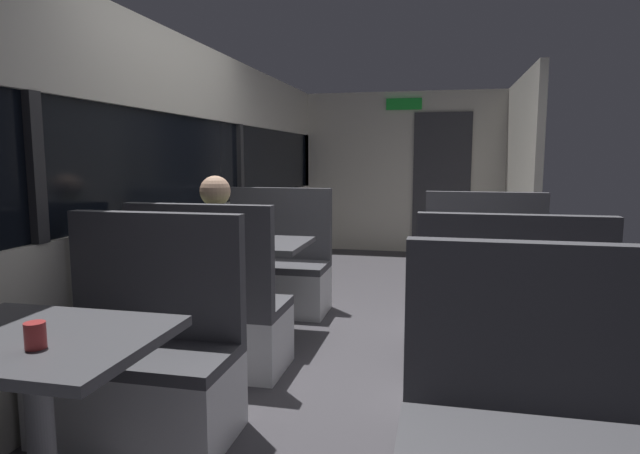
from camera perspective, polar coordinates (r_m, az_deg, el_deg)
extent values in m
cube|color=#423F44|center=(3.99, 4.28, -12.98)|extent=(3.30, 9.20, 0.02)
cube|color=beige|center=(4.29, -15.26, -5.00)|extent=(0.08, 8.40, 0.95)
cube|color=beige|center=(4.24, -15.99, 15.56)|extent=(0.08, 8.40, 0.60)
cube|color=black|center=(4.20, -15.78, 6.41)|extent=(0.03, 8.40, 0.75)
cube|color=#2D2D30|center=(3.02, -27.97, 5.52)|extent=(0.06, 0.08, 0.75)
cube|color=#2D2D30|center=(5.46, -8.50, 6.79)|extent=(0.06, 0.08, 0.75)
cube|color=#2D2D30|center=(8.14, -1.37, 7.06)|extent=(0.06, 0.08, 0.75)
cube|color=beige|center=(7.92, 8.77, 5.70)|extent=(2.90, 0.08, 2.30)
cube|color=#333338|center=(7.86, 12.74, 4.50)|extent=(0.80, 0.04, 2.00)
cube|color=green|center=(7.89, 8.89, 12.74)|extent=(0.50, 0.03, 0.16)
cube|color=beige|center=(6.77, 20.46, 5.03)|extent=(0.08, 2.40, 2.30)
cylinder|color=#9E9EA3|center=(2.38, -27.44, -19.07)|extent=(0.10, 0.10, 0.70)
cube|color=#4C4C51|center=(2.25, -28.01, -10.56)|extent=(0.90, 0.70, 0.04)
cube|color=silver|center=(2.93, -18.60, -16.84)|extent=(0.95, 0.50, 0.39)
cube|color=#47474C|center=(2.85, -18.79, -12.70)|extent=(0.95, 0.50, 0.06)
cube|color=#47474C|center=(2.92, -16.94, -4.85)|extent=(0.95, 0.08, 0.65)
cylinder|color=#9E9EA3|center=(4.23, -7.55, -6.73)|extent=(0.10, 0.10, 0.70)
cube|color=#4C4C51|center=(4.15, -7.64, -1.77)|extent=(0.90, 0.70, 0.04)
cube|color=silver|center=(3.69, -11.10, -11.47)|extent=(0.95, 0.50, 0.39)
cube|color=#47474C|center=(3.62, -11.19, -8.09)|extent=(0.95, 0.50, 0.06)
cube|color=#47474C|center=(3.35, -12.78, -3.15)|extent=(0.95, 0.08, 0.65)
cube|color=silver|center=(4.87, -4.84, -6.66)|extent=(0.95, 0.50, 0.39)
cube|color=#47474C|center=(4.82, -4.87, -4.07)|extent=(0.95, 0.50, 0.06)
cube|color=#47474C|center=(4.96, -4.19, 0.42)|extent=(0.95, 0.08, 0.65)
cube|color=#47474C|center=(2.01, 22.89, -10.71)|extent=(0.95, 0.08, 0.65)
cylinder|color=#9E9EA3|center=(3.81, 17.82, -8.63)|extent=(0.10, 0.10, 0.70)
cube|color=#4C4C51|center=(3.72, 18.04, -3.14)|extent=(0.90, 0.70, 0.04)
cube|color=silver|center=(3.23, 18.78, -14.47)|extent=(0.95, 0.50, 0.39)
cube|color=#47474C|center=(3.16, 18.95, -10.68)|extent=(0.95, 0.50, 0.06)
cube|color=#47474C|center=(2.87, 19.71, -5.21)|extent=(0.95, 0.08, 0.65)
cube|color=silver|center=(4.48, 16.97, -8.22)|extent=(0.95, 0.50, 0.39)
cube|color=#47474C|center=(4.43, 17.09, -5.42)|extent=(0.95, 0.50, 0.06)
cube|color=#47474C|center=(4.57, 17.05, -0.49)|extent=(0.95, 0.08, 0.65)
cube|color=#26262D|center=(3.68, -11.11, -11.02)|extent=(0.30, 0.36, 0.45)
cube|color=#59724C|center=(3.59, -11.00, -2.81)|extent=(0.34, 0.22, 0.60)
sphere|color=tan|center=(3.56, -11.04, 3.75)|extent=(0.20, 0.20, 0.20)
cylinder|color=#59724C|center=(3.83, -12.68, -1.91)|extent=(0.07, 0.28, 0.07)
cylinder|color=#59724C|center=(3.68, -7.03, -2.16)|extent=(0.07, 0.28, 0.07)
cylinder|color=#B23333|center=(4.18, -6.01, -0.79)|extent=(0.07, 0.07, 0.09)
cylinder|color=#B23333|center=(2.08, -27.92, -10.11)|extent=(0.07, 0.07, 0.09)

